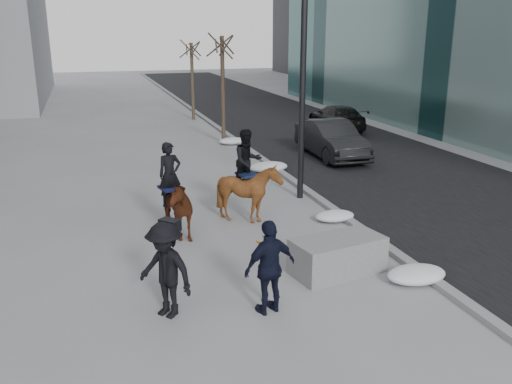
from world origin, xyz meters
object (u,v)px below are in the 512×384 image
object	(u,v)px
car_near	(331,139)
mounted_right	(249,186)
planter	(338,255)
mounted_left	(172,202)

from	to	relation	value
car_near	mounted_right	world-z (taller)	mounted_right
planter	mounted_left	bearing A→B (deg)	133.07
car_near	mounted_left	bearing A→B (deg)	-136.26
planter	car_near	xyz separation A→B (m)	(4.45, 9.87, 0.35)
car_near	mounted_right	size ratio (longest dim) A/B	1.81
planter	car_near	bearing A→B (deg)	65.73
mounted_left	car_near	bearing A→B (deg)	42.15
mounted_right	mounted_left	bearing A→B (deg)	-167.94
car_near	mounted_left	xyz separation A→B (m)	(-7.41, -6.71, 0.14)
planter	mounted_right	world-z (taller)	mounted_right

